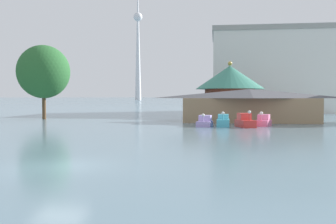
{
  "coord_description": "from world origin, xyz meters",
  "views": [
    {
      "loc": [
        7.41,
        -16.94,
        3.36
      ],
      "look_at": [
        3.04,
        17.53,
        1.88
      ],
      "focal_mm": 39.8,
      "sensor_mm": 36.0,
      "label": 1
    }
  ],
  "objects": [
    {
      "name": "ground_plane",
      "position": [
        0.0,
        0.0,
        0.0
      ],
      "size": [
        2000.0,
        2000.0,
        0.0
      ],
      "primitive_type": "plane",
      "color": "slate"
    },
    {
      "name": "pedal_boat_lavender",
      "position": [
        6.28,
        24.68,
        0.49
      ],
      "size": [
        1.88,
        2.6,
        1.46
      ],
      "rotation": [
        0.0,
        0.0,
        -1.71
      ],
      "color": "#B299D8",
      "rests_on": "ground"
    },
    {
      "name": "pedal_boat_cyan",
      "position": [
        8.32,
        24.91,
        0.55
      ],
      "size": [
        1.5,
        2.97,
        1.7
      ],
      "rotation": [
        0.0,
        0.0,
        -1.62
      ],
      "color": "#4CB7CC",
      "rests_on": "ground"
    },
    {
      "name": "pedal_boat_red",
      "position": [
        10.65,
        24.04,
        0.6
      ],
      "size": [
        2.21,
        2.91,
        1.86
      ],
      "rotation": [
        0.0,
        0.0,
        -1.24
      ],
      "color": "red",
      "rests_on": "ground"
    },
    {
      "name": "pedal_boat_pink",
      "position": [
        12.83,
        26.07,
        0.52
      ],
      "size": [
        2.2,
        2.88,
        1.67
      ],
      "rotation": [
        0.0,
        0.0,
        -1.9
      ],
      "color": "pink",
      "rests_on": "ground"
    },
    {
      "name": "boathouse",
      "position": [
        11.86,
        32.83,
        2.25
      ],
      "size": [
        18.28,
        7.74,
        4.3
      ],
      "color": "#9E7F5B",
      "rests_on": "ground"
    },
    {
      "name": "green_roof_pavilion",
      "position": [
        9.78,
        44.6,
        4.83
      ],
      "size": [
        11.18,
        11.18,
        9.03
      ],
      "color": "brown",
      "rests_on": "ground"
    },
    {
      "name": "shoreline_tree_tall_left",
      "position": [
        -17.31,
        34.47,
        6.89
      ],
      "size": [
        7.53,
        7.53,
        10.74
      ],
      "color": "brown",
      "rests_on": "ground"
    },
    {
      "name": "background_building_block",
      "position": [
        18.7,
        64.05,
        8.56
      ],
      "size": [
        23.83,
        15.92,
        17.08
      ],
      "color": "silver",
      "rests_on": "ground"
    },
    {
      "name": "distant_broadcast_tower",
      "position": [
        -63.27,
        321.04,
        60.65
      ],
      "size": [
        8.1,
        8.1,
        145.0
      ],
      "color": "silver",
      "rests_on": "ground"
    }
  ]
}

